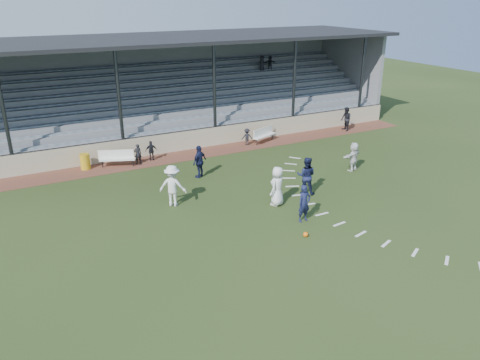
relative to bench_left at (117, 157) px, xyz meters
name	(u,v)px	position (x,y,z in m)	size (l,w,h in m)	color
ground	(267,228)	(3.73, -10.50, -0.58)	(90.00, 90.00, 0.00)	#263616
cinder_track	(179,156)	(3.73, 0.00, -0.57)	(34.00, 2.00, 0.02)	brown
retaining_wall	(172,143)	(3.73, 1.05, 0.02)	(34.00, 0.18, 1.20)	#B4A88A
bench_left	(117,157)	(0.00, 0.00, 0.00)	(2.01, 1.17, 0.95)	silver
bench_right	(264,133)	(9.82, 0.19, 0.00)	(2.00, 1.21, 0.95)	silver
trash_bin	(85,161)	(-1.68, 0.38, -0.13)	(0.55, 0.55, 0.88)	gold
football	(306,234)	(4.71, -11.89, -0.48)	(0.21, 0.21, 0.21)	orange
player_white_lead	(277,186)	(5.33, -8.68, 0.35)	(0.92, 0.60, 1.88)	silver
player_navy_lead	(304,203)	(5.45, -10.66, 0.25)	(0.61, 0.40, 1.67)	#161A3C
player_navy_mid	(306,176)	(7.27, -8.23, 0.36)	(0.92, 0.72, 1.89)	#161A3C
player_white_wing	(173,186)	(1.01, -6.49, 0.40)	(1.27, 0.73, 1.97)	silver
player_navy_wing	(200,162)	(3.53, -3.74, 0.30)	(1.04, 0.43, 1.78)	#161A3C
player_white_back	(353,156)	(11.52, -6.74, 0.23)	(1.50, 0.48, 1.62)	silver
official	(346,119)	(16.40, -0.20, 0.28)	(0.82, 0.64, 1.69)	black
sub_left_near	(138,154)	(1.20, -0.12, 0.02)	(0.43, 0.28, 1.17)	black
sub_left_far	(151,151)	(2.07, 0.05, 0.03)	(0.70, 0.29, 1.19)	black
sub_right	(247,137)	(8.49, 0.08, -0.01)	(0.71, 0.41, 1.10)	black
grandstand	(148,102)	(3.74, 5.76, 1.62)	(34.60, 9.00, 6.61)	gray
penalty_arc	(344,208)	(7.85, -10.50, -0.58)	(3.89, 14.63, 0.01)	silver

